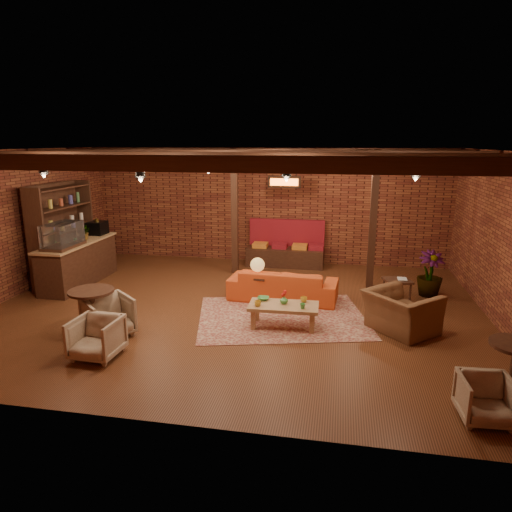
% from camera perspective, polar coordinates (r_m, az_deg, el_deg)
% --- Properties ---
extents(floor, '(10.00, 10.00, 0.00)m').
position_cam_1_polar(floor, '(9.50, -2.61, -6.61)').
color(floor, '#381E0E').
rests_on(floor, ground).
extents(ceiling, '(10.00, 8.00, 0.02)m').
position_cam_1_polar(ceiling, '(8.89, -2.85, 13.07)').
color(ceiling, black).
rests_on(ceiling, wall_back).
extents(wall_back, '(10.00, 0.02, 3.20)m').
position_cam_1_polar(wall_back, '(12.93, 1.34, 6.30)').
color(wall_back, '#5E251B').
rests_on(wall_back, ground).
extents(wall_front, '(10.00, 0.02, 3.20)m').
position_cam_1_polar(wall_front, '(5.38, -12.54, -5.39)').
color(wall_front, '#5E251B').
rests_on(wall_front, ground).
extents(wall_left, '(0.02, 8.00, 3.20)m').
position_cam_1_polar(wall_left, '(11.29, -28.31, 3.46)').
color(wall_left, '#5E251B').
rests_on(wall_left, ground).
extents(wall_right, '(0.02, 8.00, 3.20)m').
position_cam_1_polar(wall_right, '(9.31, 28.83, 1.44)').
color(wall_right, '#5E251B').
rests_on(wall_right, ground).
extents(ceiling_beams, '(9.80, 6.40, 0.22)m').
position_cam_1_polar(ceiling_beams, '(8.89, -2.84, 12.29)').
color(ceiling_beams, black).
rests_on(ceiling_beams, ceiling).
extents(ceiling_pipe, '(9.60, 0.12, 0.12)m').
position_cam_1_polar(ceiling_pipe, '(10.46, -0.77, 11.33)').
color(ceiling_pipe, black).
rests_on(ceiling_pipe, ceiling).
extents(post_left, '(0.16, 0.16, 3.20)m').
position_cam_1_polar(post_left, '(11.69, -2.68, 5.45)').
color(post_left, black).
rests_on(post_left, ground).
extents(post_right, '(0.16, 0.16, 3.20)m').
position_cam_1_polar(post_right, '(10.82, 14.43, 4.31)').
color(post_right, black).
rests_on(post_right, ground).
extents(service_counter, '(0.80, 2.50, 1.60)m').
position_cam_1_polar(service_counter, '(11.72, -21.41, 0.52)').
color(service_counter, black).
rests_on(service_counter, ground).
extents(plant_counter, '(0.35, 0.39, 0.30)m').
position_cam_1_polar(plant_counter, '(11.75, -20.67, 2.72)').
color(plant_counter, '#337F33').
rests_on(plant_counter, service_counter).
extents(shelving_hutch, '(0.52, 2.00, 2.40)m').
position_cam_1_polar(shelving_hutch, '(11.94, -22.96, 2.57)').
color(shelving_hutch, black).
rests_on(shelving_hutch, ground).
extents(banquette, '(2.10, 0.70, 1.00)m').
position_cam_1_polar(banquette, '(12.61, 3.68, 0.99)').
color(banquette, maroon).
rests_on(banquette, ground).
extents(service_sign, '(0.86, 0.06, 0.30)m').
position_cam_1_polar(service_sign, '(11.88, 3.55, 9.22)').
color(service_sign, orange).
rests_on(service_sign, ceiling).
extents(ceiling_spotlights, '(6.40, 4.40, 0.28)m').
position_cam_1_polar(ceiling_spotlights, '(8.90, -2.82, 10.88)').
color(ceiling_spotlights, black).
rests_on(ceiling_spotlights, ceiling).
extents(rug, '(3.72, 3.16, 0.01)m').
position_cam_1_polar(rug, '(9.07, 3.25, -7.61)').
color(rug, maroon).
rests_on(rug, floor).
extents(sofa, '(2.38, 1.06, 0.68)m').
position_cam_1_polar(sofa, '(9.94, 3.41, -3.59)').
color(sofa, '#C5451B').
rests_on(sofa, floor).
extents(coffee_table, '(1.30, 0.67, 0.69)m').
position_cam_1_polar(coffee_table, '(8.50, 3.38, -6.38)').
color(coffee_table, '#936344').
rests_on(coffee_table, floor).
extents(side_table_lamp, '(0.53, 0.53, 0.97)m').
position_cam_1_polar(side_table_lamp, '(9.73, 0.18, -1.54)').
color(side_table_lamp, black).
rests_on(side_table_lamp, floor).
extents(round_table_left, '(0.79, 0.79, 0.83)m').
position_cam_1_polar(round_table_left, '(8.63, -19.78, -5.71)').
color(round_table_left, black).
rests_on(round_table_left, floor).
extents(armchair_a, '(1.04, 1.04, 0.79)m').
position_cam_1_polar(armchair_a, '(8.53, -18.02, -6.97)').
color(armchair_a, beige).
rests_on(armchair_a, floor).
extents(armchair_b, '(0.73, 0.69, 0.73)m').
position_cam_1_polar(armchair_b, '(7.78, -19.34, -9.40)').
color(armchair_b, beige).
rests_on(armchair_b, floor).
extents(armchair_right, '(1.32, 1.34, 1.00)m').
position_cam_1_polar(armchair_right, '(8.65, 17.75, -5.90)').
color(armchair_right, brown).
rests_on(armchair_right, floor).
extents(side_table_book, '(0.64, 0.64, 0.59)m').
position_cam_1_polar(side_table_book, '(9.99, 17.25, -3.04)').
color(side_table_book, black).
rests_on(side_table_book, floor).
extents(armchair_far, '(0.64, 0.61, 0.63)m').
position_cam_1_polar(armchair_far, '(6.51, 26.83, -15.48)').
color(armchair_far, beige).
rests_on(armchair_far, floor).
extents(plant_tall, '(2.10, 2.10, 3.06)m').
position_cam_1_polar(plant_tall, '(10.62, 21.41, 3.21)').
color(plant_tall, '#4C7F4C').
rests_on(plant_tall, floor).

